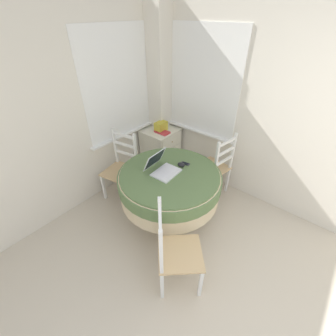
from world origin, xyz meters
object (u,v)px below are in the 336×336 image
object	(u,v)px
dining_chair_near_right_window	(215,167)
dining_chair_camera_near	(175,252)
dining_chair_near_back_window	(121,169)
round_dining_table	(170,184)
book_on_cabinet	(162,132)
computer_mouse	(181,165)
storage_box	(161,126)
laptop	(162,168)
cell_phone	(185,164)
corner_cabinet	(161,149)

from	to	relation	value
dining_chair_near_right_window	dining_chair_camera_near	world-z (taller)	same
dining_chair_near_back_window	dining_chair_camera_near	distance (m)	1.53
round_dining_table	book_on_cabinet	distance (m)	1.12
computer_mouse	dining_chair_near_right_window	size ratio (longest dim) A/B	0.10
storage_box	book_on_cabinet	xyz separation A→B (m)	(-0.04, -0.06, -0.06)
computer_mouse	dining_chair_near_right_window	distance (m)	0.72
dining_chair_camera_near	book_on_cabinet	bearing A→B (deg)	44.52
laptop	book_on_cabinet	world-z (taller)	laptop
computer_mouse	cell_phone	distance (m)	0.08
round_dining_table	cell_phone	bearing A→B (deg)	-5.50
corner_cabinet	round_dining_table	bearing A→B (deg)	-133.45
dining_chair_near_back_window	corner_cabinet	size ratio (longest dim) A/B	1.37
laptop	dining_chair_near_right_window	bearing A→B (deg)	-16.20
round_dining_table	corner_cabinet	distance (m)	1.25
round_dining_table	dining_chair_near_back_window	xyz separation A→B (m)	(-0.05, 0.85, -0.14)
round_dining_table	laptop	size ratio (longest dim) A/B	3.41
computer_mouse	book_on_cabinet	xyz separation A→B (m)	(0.58, 0.81, -0.04)
dining_chair_camera_near	storage_box	size ratio (longest dim) A/B	5.12
round_dining_table	corner_cabinet	xyz separation A→B (m)	(0.84, 0.89, -0.23)
dining_chair_near_right_window	book_on_cabinet	world-z (taller)	dining_chair_near_right_window
laptop	book_on_cabinet	xyz separation A→B (m)	(0.81, 0.70, -0.07)
round_dining_table	storage_box	size ratio (longest dim) A/B	6.33
corner_cabinet	dining_chair_camera_near	bearing A→B (deg)	-134.84
round_dining_table	dining_chair_near_back_window	world-z (taller)	dining_chair_near_back_window
round_dining_table	storage_box	distance (m)	1.20
round_dining_table	book_on_cabinet	size ratio (longest dim) A/B	5.30
dining_chair_near_right_window	dining_chair_camera_near	distance (m)	1.51
dining_chair_near_right_window	storage_box	world-z (taller)	dining_chair_near_right_window
round_dining_table	computer_mouse	world-z (taller)	computer_mouse
storage_box	book_on_cabinet	distance (m)	0.10
computer_mouse	cell_phone	bearing A→B (deg)	-5.67
computer_mouse	corner_cabinet	bearing A→B (deg)	54.67
cell_phone	laptop	bearing A→B (deg)	158.88
dining_chair_near_right_window	book_on_cabinet	xyz separation A→B (m)	(-0.05, 0.95, 0.28)
laptop	corner_cabinet	distance (m)	1.26
round_dining_table	dining_chair_near_back_window	bearing A→B (deg)	93.47
dining_chair_near_right_window	storage_box	bearing A→B (deg)	90.55
computer_mouse	book_on_cabinet	bearing A→B (deg)	54.49
laptop	dining_chair_camera_near	xyz separation A→B (m)	(-0.59, -0.67, -0.35)
corner_cabinet	laptop	bearing A→B (deg)	-137.45
computer_mouse	corner_cabinet	world-z (taller)	computer_mouse
book_on_cabinet	computer_mouse	bearing A→B (deg)	-125.51
computer_mouse	cell_phone	world-z (taller)	computer_mouse
dining_chair_near_right_window	corner_cabinet	size ratio (longest dim) A/B	1.37
storage_box	laptop	bearing A→B (deg)	-137.95
corner_cabinet	storage_box	size ratio (longest dim) A/B	3.75
round_dining_table	storage_box	world-z (taller)	storage_box
dining_chair_camera_near	corner_cabinet	distance (m)	2.07
dining_chair_camera_near	book_on_cabinet	size ratio (longest dim) A/B	4.29
book_on_cabinet	cell_phone	bearing A→B (deg)	-121.70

